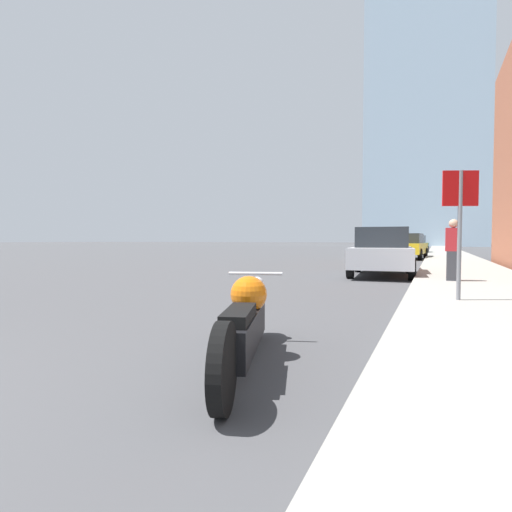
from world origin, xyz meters
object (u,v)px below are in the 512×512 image
object	(u,v)px
parked_car_yellow	(408,246)
parked_car_green	(414,244)
parked_car_silver	(382,252)
stop_sign	(460,212)
motorcycle	(245,322)
pedestrian	(453,250)

from	to	relation	value
parked_car_yellow	parked_car_green	xyz separation A→B (m)	(-0.09, 10.41, -0.01)
parked_car_silver	stop_sign	world-z (taller)	stop_sign
parked_car_silver	parked_car_green	world-z (taller)	parked_car_green
motorcycle	parked_car_silver	bearing A→B (deg)	71.99
pedestrian	motorcycle	bearing A→B (deg)	-104.59
motorcycle	parked_car_green	bearing A→B (deg)	72.21
parked_car_silver	pedestrian	distance (m)	3.18
parked_car_yellow	pedestrian	xyz separation A→B (m)	(1.94, -15.26, 0.12)
motorcycle	stop_sign	world-z (taller)	stop_sign
motorcycle	parked_car_silver	size ratio (longest dim) A/B	0.59
pedestrian	parked_car_yellow	bearing A→B (deg)	97.26
motorcycle	pedestrian	world-z (taller)	pedestrian
motorcycle	stop_sign	distance (m)	4.88
parked_car_green	parked_car_yellow	bearing A→B (deg)	-84.45
stop_sign	motorcycle	bearing A→B (deg)	-115.10
motorcycle	pedestrian	bearing A→B (deg)	57.64
pedestrian	parked_car_silver	bearing A→B (deg)	129.06
stop_sign	pedestrian	size ratio (longest dim) A/B	1.42
parked_car_silver	parked_car_green	xyz separation A→B (m)	(-0.03, 23.20, 0.01)
parked_car_silver	pedestrian	size ratio (longest dim) A/B	2.82
motorcycle	stop_sign	bearing A→B (deg)	47.13
parked_car_green	stop_sign	xyz separation A→B (m)	(1.99, -29.24, 0.85)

